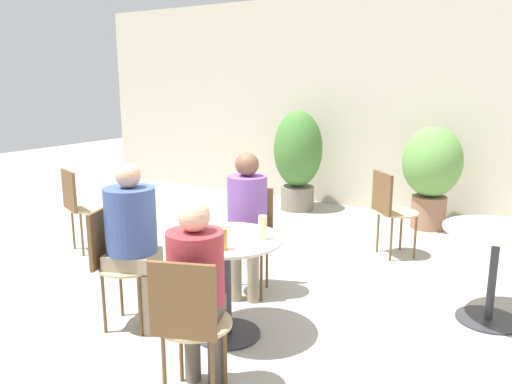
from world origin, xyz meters
TOP-DOWN VIEW (x-y plane):
  - ground_plane at (0.00, 0.00)m, footprint 20.00×20.00m
  - storefront_wall at (0.00, 4.04)m, footprint 10.00×0.06m
  - cafe_table_near at (0.20, -0.09)m, footprint 0.79×0.79m
  - cafe_table_far at (1.80, 1.13)m, footprint 0.78×0.78m
  - bistro_chair_0 at (-0.09, 0.71)m, footprint 0.45×0.47m
  - bistro_chair_1 at (-0.60, -0.38)m, footprint 0.47×0.45m
  - bistro_chair_2 at (0.49, -0.88)m, footprint 0.45×0.47m
  - bistro_chair_3 at (-2.17, 0.61)m, footprint 0.46×0.47m
  - bistro_chair_4 at (0.70, 2.16)m, footprint 0.49×0.49m
  - seated_person_0 at (-0.04, 0.57)m, footprint 0.37×0.39m
  - seated_person_1 at (-0.45, -0.32)m, footprint 0.43×0.41m
  - seated_person_2 at (0.44, -0.74)m, footprint 0.36×0.38m
  - beer_glass_0 at (0.32, -0.31)m, footprint 0.07×0.07m
  - beer_glass_1 at (0.43, 0.01)m, footprint 0.06×0.06m
  - beer_glass_2 at (0.01, 0.08)m, footprint 0.07×0.07m
  - beer_glass_3 at (0.01, -0.26)m, footprint 0.06×0.06m
  - potted_plant_0 at (-1.00, 3.46)m, footprint 0.68×0.68m
  - potted_plant_1 at (0.83, 3.46)m, footprint 0.72×0.72m

SIDE VIEW (x-z plane):
  - ground_plane at x=0.00m, z-range 0.00..0.00m
  - cafe_table_far at x=1.80m, z-range 0.17..0.91m
  - cafe_table_near at x=0.20m, z-range 0.18..0.92m
  - bistro_chair_0 at x=-0.09m, z-range 0.10..1.00m
  - bistro_chair_1 at x=-0.60m, z-range 0.10..1.00m
  - bistro_chair_2 at x=0.49m, z-range 0.10..1.00m
  - bistro_chair_3 at x=-2.17m, z-range 0.10..1.00m
  - bistro_chair_4 at x=0.70m, z-range 0.10..1.00m
  - seated_person_2 at x=0.44m, z-range 0.12..1.30m
  - seated_person_1 at x=-0.45m, z-range 0.12..1.36m
  - seated_person_0 at x=-0.04m, z-range 0.12..1.36m
  - potted_plant_1 at x=0.83m, z-range 0.11..1.39m
  - potted_plant_0 at x=-1.00m, z-range 0.08..1.48m
  - beer_glass_0 at x=0.32m, z-range 0.74..0.88m
  - beer_glass_1 at x=0.43m, z-range 0.74..0.91m
  - beer_glass_3 at x=0.01m, z-range 0.74..0.91m
  - beer_glass_2 at x=0.01m, z-range 0.74..0.92m
  - storefront_wall at x=0.00m, z-range 0.00..3.00m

